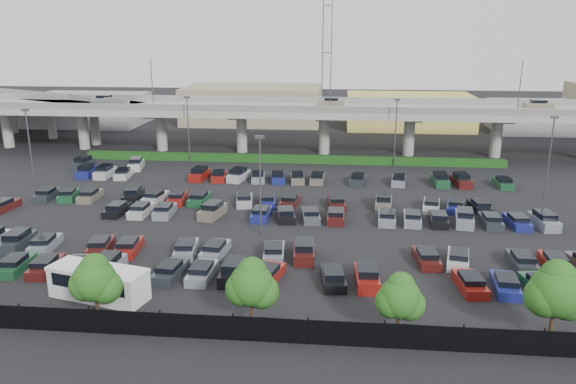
% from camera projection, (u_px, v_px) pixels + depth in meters
% --- Properties ---
extents(ground, '(280.00, 280.00, 0.00)m').
position_uv_depth(ground, '(271.00, 211.00, 64.66)').
color(ground, black).
extents(overpass, '(150.00, 13.00, 15.80)m').
position_uv_depth(overpass, '(293.00, 112.00, 93.36)').
color(overpass, '#97978F').
rests_on(overpass, ground).
extents(on_ramp, '(50.93, 30.13, 8.80)m').
position_uv_depth(on_ramp, '(32.00, 101.00, 108.71)').
color(on_ramp, '#97978F').
rests_on(on_ramp, ground).
extents(hedge, '(66.00, 1.60, 1.10)m').
position_uv_depth(hedge, '(291.00, 159.00, 88.41)').
color(hedge, '#193F12').
rests_on(hedge, ground).
extents(fence, '(70.00, 0.10, 2.00)m').
position_uv_depth(fence, '(218.00, 327.00, 37.64)').
color(fence, black).
rests_on(fence, ground).
extents(tree_row, '(65.07, 3.66, 5.94)m').
position_uv_depth(tree_row, '(232.00, 283.00, 38.25)').
color(tree_row, '#332316').
rests_on(tree_row, ground).
extents(shuttle_bus, '(8.24, 4.56, 2.51)m').
position_uv_depth(shuttle_bus, '(99.00, 282.00, 43.42)').
color(shuttle_bus, white).
rests_on(shuttle_bus, ground).
extents(parked_cars, '(62.92, 41.69, 1.67)m').
position_uv_depth(parked_cars, '(260.00, 216.00, 61.17)').
color(parked_cars, '#1D512F').
rests_on(parked_cars, ground).
extents(light_poles, '(66.90, 48.38, 10.30)m').
position_uv_depth(light_poles, '(237.00, 154.00, 65.21)').
color(light_poles, '#49494D').
rests_on(light_poles, ground).
extents(distant_buildings, '(138.00, 24.00, 9.00)m').
position_uv_depth(distant_buildings, '(363.00, 108.00, 121.58)').
color(distant_buildings, gray).
rests_on(distant_buildings, ground).
extents(comm_tower, '(2.40, 2.40, 30.00)m').
position_uv_depth(comm_tower, '(327.00, 50.00, 130.70)').
color(comm_tower, '#49494D').
rests_on(comm_tower, ground).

